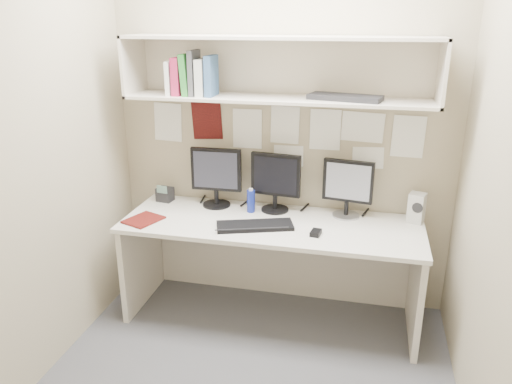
% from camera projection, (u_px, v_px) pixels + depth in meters
% --- Properties ---
extents(floor, '(2.40, 2.00, 0.01)m').
position_uv_depth(floor, '(249.00, 375.00, 3.00)').
color(floor, '#49494E').
rests_on(floor, ground).
extents(wall_back, '(2.40, 0.02, 2.60)m').
position_uv_depth(wall_back, '(282.00, 127.00, 3.48)').
color(wall_back, tan).
rests_on(wall_back, ground).
extents(wall_front, '(2.40, 0.02, 2.60)m').
position_uv_depth(wall_front, '(176.00, 252.00, 1.64)').
color(wall_front, tan).
rests_on(wall_front, ground).
extents(wall_left, '(0.02, 2.00, 2.60)m').
position_uv_depth(wall_left, '(42.00, 154.00, 2.82)').
color(wall_left, tan).
rests_on(wall_left, ground).
extents(wall_right, '(0.02, 2.00, 2.60)m').
position_uv_depth(wall_right, '(499.00, 184.00, 2.31)').
color(wall_right, tan).
rests_on(wall_right, ground).
extents(desk, '(2.00, 0.70, 0.73)m').
position_uv_depth(desk, '(271.00, 270.00, 3.47)').
color(desk, silver).
rests_on(desk, floor).
extents(overhead_hutch, '(2.00, 0.38, 0.40)m').
position_uv_depth(overhead_hutch, '(280.00, 68.00, 3.21)').
color(overhead_hutch, beige).
rests_on(overhead_hutch, wall_back).
extents(pinned_papers, '(1.92, 0.01, 0.48)m').
position_uv_depth(pinned_papers, '(282.00, 135.00, 3.49)').
color(pinned_papers, white).
rests_on(pinned_papers, wall_back).
extents(monitor_left, '(0.37, 0.20, 0.43)m').
position_uv_depth(monitor_left, '(216.00, 174.00, 3.57)').
color(monitor_left, black).
rests_on(monitor_left, desk).
extents(monitor_center, '(0.36, 0.19, 0.41)m').
position_uv_depth(monitor_center, '(276.00, 179.00, 3.48)').
color(monitor_center, black).
rests_on(monitor_center, desk).
extents(monitor_right, '(0.34, 0.19, 0.40)m').
position_uv_depth(monitor_right, '(348.00, 186.00, 3.38)').
color(monitor_right, '#A5A5AA').
rests_on(monitor_right, desk).
extents(keyboard, '(0.53, 0.33, 0.02)m').
position_uv_depth(keyboard, '(255.00, 226.00, 3.26)').
color(keyboard, black).
rests_on(keyboard, desk).
extents(mouse, '(0.07, 0.10, 0.03)m').
position_uv_depth(mouse, '(316.00, 233.00, 3.14)').
color(mouse, black).
rests_on(mouse, desk).
extents(speaker, '(0.13, 0.13, 0.20)m').
position_uv_depth(speaker, '(417.00, 208.00, 3.32)').
color(speaker, '#BBBBB6').
rests_on(speaker, desk).
extents(blue_bottle, '(0.06, 0.06, 0.17)m').
position_uv_depth(blue_bottle, '(251.00, 201.00, 3.49)').
color(blue_bottle, navy).
rests_on(blue_bottle, desk).
extents(maroon_notebook, '(0.27, 0.29, 0.01)m').
position_uv_depth(maroon_notebook, '(143.00, 220.00, 3.37)').
color(maroon_notebook, '#52110E').
rests_on(maroon_notebook, desk).
extents(desk_phone, '(0.12, 0.12, 0.13)m').
position_uv_depth(desk_phone, '(165.00, 194.00, 3.71)').
color(desk_phone, black).
rests_on(desk_phone, desk).
extents(book_stack, '(0.31, 0.18, 0.29)m').
position_uv_depth(book_stack, '(192.00, 76.00, 3.26)').
color(book_stack, silver).
rests_on(book_stack, overhead_hutch).
extents(hutch_tray, '(0.48, 0.27, 0.03)m').
position_uv_depth(hutch_tray, '(345.00, 97.00, 3.11)').
color(hutch_tray, black).
rests_on(hutch_tray, overhead_hutch).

